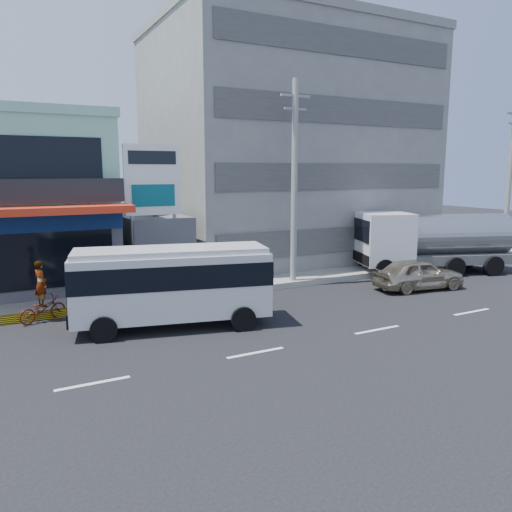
{
  "coord_description": "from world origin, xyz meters",
  "views": [
    {
      "loc": [
        -7.01,
        -13.37,
        5.72
      ],
      "look_at": [
        2.53,
        4.79,
        2.2
      ],
      "focal_mm": 35.0,
      "sensor_mm": 36.0,
      "label": 1
    }
  ],
  "objects_px": {
    "billboard": "(153,188)",
    "utility_pole_near": "(294,182)",
    "sedan": "(418,274)",
    "utility_pole_far": "(509,180)",
    "concrete_building": "(285,151)",
    "satellite_dish": "(153,214)",
    "motorcycle_rider": "(42,301)",
    "minibus": "(172,280)",
    "tanker_truck": "(429,241)"
  },
  "relations": [
    {
      "from": "satellite_dish",
      "to": "billboard",
      "type": "bearing_deg",
      "value": -105.52
    },
    {
      "from": "minibus",
      "to": "tanker_truck",
      "type": "distance_m",
      "value": 16.19
    },
    {
      "from": "concrete_building",
      "to": "satellite_dish",
      "type": "relative_size",
      "value": 10.67
    },
    {
      "from": "concrete_building",
      "to": "satellite_dish",
      "type": "bearing_deg",
      "value": -158.2
    },
    {
      "from": "satellite_dish",
      "to": "motorcycle_rider",
      "type": "height_order",
      "value": "satellite_dish"
    },
    {
      "from": "satellite_dish",
      "to": "utility_pole_near",
      "type": "bearing_deg",
      "value": -30.96
    },
    {
      "from": "minibus",
      "to": "utility_pole_near",
      "type": "bearing_deg",
      "value": 25.76
    },
    {
      "from": "billboard",
      "to": "utility_pole_near",
      "type": "xyz_separation_m",
      "value": [
        6.5,
        -1.8,
        0.22
      ]
    },
    {
      "from": "satellite_dish",
      "to": "sedan",
      "type": "xyz_separation_m",
      "value": [
        11.02,
        -7.03,
        -2.81
      ]
    },
    {
      "from": "billboard",
      "to": "minibus",
      "type": "bearing_deg",
      "value": -100.14
    },
    {
      "from": "sedan",
      "to": "concrete_building",
      "type": "bearing_deg",
      "value": 13.76
    },
    {
      "from": "utility_pole_near",
      "to": "motorcycle_rider",
      "type": "xyz_separation_m",
      "value": [
        -11.67,
        -0.6,
        -4.37
      ]
    },
    {
      "from": "concrete_building",
      "to": "sedan",
      "type": "xyz_separation_m",
      "value": [
        1.02,
        -11.03,
        -6.24
      ]
    },
    {
      "from": "concrete_building",
      "to": "motorcycle_rider",
      "type": "xyz_separation_m",
      "value": [
        -15.67,
        -8.2,
        -6.22
      ]
    },
    {
      "from": "utility_pole_far",
      "to": "minibus",
      "type": "bearing_deg",
      "value": -171.27
    },
    {
      "from": "utility_pole_far",
      "to": "sedan",
      "type": "xyz_separation_m",
      "value": [
        -10.98,
        -3.43,
        -4.39
      ]
    },
    {
      "from": "billboard",
      "to": "motorcycle_rider",
      "type": "distance_m",
      "value": 7.04
    },
    {
      "from": "billboard",
      "to": "utility_pole_near",
      "type": "distance_m",
      "value": 6.75
    },
    {
      "from": "utility_pole_far",
      "to": "sedan",
      "type": "distance_m",
      "value": 12.32
    },
    {
      "from": "sedan",
      "to": "minibus",
      "type": "bearing_deg",
      "value": 99.28
    },
    {
      "from": "sedan",
      "to": "utility_pole_far",
      "type": "bearing_deg",
      "value": -64.15
    },
    {
      "from": "satellite_dish",
      "to": "billboard",
      "type": "xyz_separation_m",
      "value": [
        -0.5,
        -1.8,
        1.35
      ]
    },
    {
      "from": "utility_pole_near",
      "to": "concrete_building",
      "type": "bearing_deg",
      "value": 62.24
    },
    {
      "from": "sedan",
      "to": "billboard",
      "type": "bearing_deg",
      "value": 74.06
    },
    {
      "from": "utility_pole_near",
      "to": "motorcycle_rider",
      "type": "relative_size",
      "value": 4.21
    },
    {
      "from": "utility_pole_far",
      "to": "motorcycle_rider",
      "type": "relative_size",
      "value": 4.21
    },
    {
      "from": "concrete_building",
      "to": "minibus",
      "type": "relative_size",
      "value": 2.16
    },
    {
      "from": "utility_pole_far",
      "to": "utility_pole_near",
      "type": "bearing_deg",
      "value": 180.0
    },
    {
      "from": "utility_pole_near",
      "to": "sedan",
      "type": "bearing_deg",
      "value": -34.38
    },
    {
      "from": "utility_pole_near",
      "to": "utility_pole_far",
      "type": "distance_m",
      "value": 16.0
    },
    {
      "from": "billboard",
      "to": "motorcycle_rider",
      "type": "height_order",
      "value": "billboard"
    },
    {
      "from": "minibus",
      "to": "billboard",
      "type": "bearing_deg",
      "value": 79.86
    },
    {
      "from": "billboard",
      "to": "utility_pole_near",
      "type": "bearing_deg",
      "value": -15.48
    },
    {
      "from": "sedan",
      "to": "tanker_truck",
      "type": "bearing_deg",
      "value": -43.99
    },
    {
      "from": "satellite_dish",
      "to": "utility_pole_near",
      "type": "relative_size",
      "value": 0.15
    },
    {
      "from": "concrete_building",
      "to": "tanker_truck",
      "type": "distance_m",
      "value": 10.81
    },
    {
      "from": "billboard",
      "to": "utility_pole_near",
      "type": "relative_size",
      "value": 0.69
    },
    {
      "from": "billboard",
      "to": "satellite_dish",
      "type": "bearing_deg",
      "value": 74.48
    },
    {
      "from": "satellite_dish",
      "to": "motorcycle_rider",
      "type": "relative_size",
      "value": 0.63
    },
    {
      "from": "satellite_dish",
      "to": "billboard",
      "type": "distance_m",
      "value": 2.31
    },
    {
      "from": "satellite_dish",
      "to": "sedan",
      "type": "height_order",
      "value": "satellite_dish"
    },
    {
      "from": "utility_pole_far",
      "to": "sedan",
      "type": "height_order",
      "value": "utility_pole_far"
    },
    {
      "from": "satellite_dish",
      "to": "tanker_truck",
      "type": "distance_m",
      "value": 15.22
    },
    {
      "from": "concrete_building",
      "to": "minibus",
      "type": "bearing_deg",
      "value": -135.67
    },
    {
      "from": "satellite_dish",
      "to": "minibus",
      "type": "height_order",
      "value": "satellite_dish"
    },
    {
      "from": "motorcycle_rider",
      "to": "billboard",
      "type": "bearing_deg",
      "value": 24.92
    },
    {
      "from": "utility_pole_near",
      "to": "motorcycle_rider",
      "type": "bearing_deg",
      "value": -177.06
    },
    {
      "from": "billboard",
      "to": "motorcycle_rider",
      "type": "xyz_separation_m",
      "value": [
        -5.17,
        -2.4,
        -4.14
      ]
    },
    {
      "from": "utility_pole_near",
      "to": "minibus",
      "type": "height_order",
      "value": "utility_pole_near"
    },
    {
      "from": "motorcycle_rider",
      "to": "minibus",
      "type": "bearing_deg",
      "value": -35.56
    }
  ]
}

